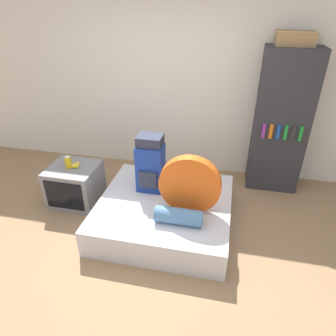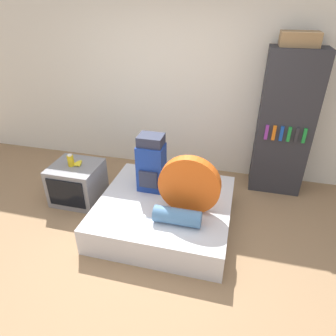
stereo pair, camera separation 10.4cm
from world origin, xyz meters
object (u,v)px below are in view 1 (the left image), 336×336
at_px(television, 75,185).
at_px(canister, 68,162).
at_px(backpack, 150,164).
at_px(bookshelf, 281,123).
at_px(tent_bag, 190,185).
at_px(sleeping_roll, 179,216).
at_px(cardboard_box, 295,38).

xyz_separation_m(television, canister, (-0.03, -0.01, 0.34)).
bearing_deg(canister, backpack, 2.22).
height_order(television, canister, canister).
bearing_deg(bookshelf, tent_bag, -128.02).
xyz_separation_m(sleeping_roll, cardboard_box, (1.06, 1.56, 1.58)).
bearing_deg(television, canister, -165.64).
bearing_deg(cardboard_box, backpack, -146.98).
distance_m(backpack, tent_bag, 0.63).
relative_size(sleeping_roll, cardboard_box, 1.16).
xyz_separation_m(backpack, sleeping_roll, (0.46, -0.58, -0.26)).
bearing_deg(bookshelf, sleeping_roll, -125.25).
xyz_separation_m(sleeping_roll, bookshelf, (1.09, 1.54, 0.54)).
bearing_deg(television, tent_bag, -10.94).
distance_m(bookshelf, cardboard_box, 1.04).
bearing_deg(canister, sleeping_roll, -19.37).
height_order(television, bookshelf, bookshelf).
relative_size(bookshelf, cardboard_box, 4.40).
distance_m(canister, bookshelf, 2.82).
relative_size(sleeping_roll, canister, 3.14).
bearing_deg(sleeping_roll, backpack, 128.28).
relative_size(backpack, bookshelf, 0.37).
relative_size(backpack, television, 1.15).
relative_size(canister, bookshelf, 0.08).
bearing_deg(canister, bookshelf, 21.01).
height_order(sleeping_roll, bookshelf, bookshelf).
xyz_separation_m(backpack, cardboard_box, (1.52, 0.98, 1.32)).
distance_m(sleeping_roll, cardboard_box, 2.46).
distance_m(television, bookshelf, 2.85).
bearing_deg(television, bookshelf, 21.10).
height_order(television, cardboard_box, cardboard_box).
height_order(tent_bag, cardboard_box, cardboard_box).
relative_size(television, canister, 3.84).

